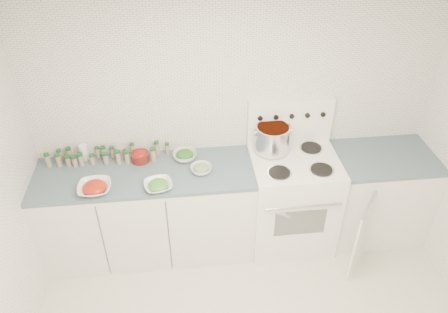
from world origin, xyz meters
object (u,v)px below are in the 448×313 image
at_px(stove, 291,197).
at_px(bowl_tomato, 95,188).
at_px(stock_pot, 272,137).
at_px(bowl_snowpea, 158,185).

height_order(stove, bowl_tomato, stove).
bearing_deg(stock_pot, bowl_snowpea, -159.54).
bearing_deg(bowl_tomato, stock_pot, 13.21).
distance_m(bowl_tomato, bowl_snowpea, 0.50).
distance_m(stove, stock_pot, 0.62).
relative_size(bowl_tomato, bowl_snowpea, 1.01).
xyz_separation_m(stock_pot, bowl_tomato, (-1.50, -0.35, -0.14)).
relative_size(stove, stock_pot, 4.16).
height_order(bowl_tomato, bowl_snowpea, bowl_tomato).
bearing_deg(bowl_snowpea, stock_pot, 20.46).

